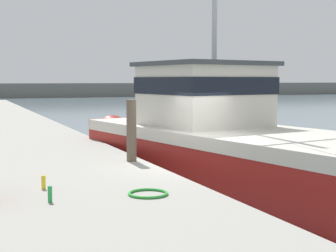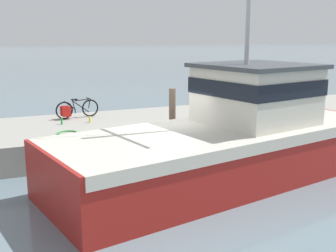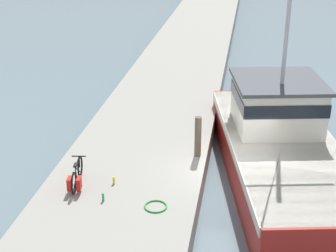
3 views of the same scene
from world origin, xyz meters
name	(u,v)px [view 2 (image 2 of 3)]	position (x,y,z in m)	size (l,w,h in m)	color
ground_plane	(170,169)	(0.00, 0.00, 0.00)	(320.00, 320.00, 0.00)	slate
dock_pier	(134,132)	(-3.48, 0.00, 0.46)	(4.86, 80.00, 0.93)	gray
fishing_boat_main	(236,137)	(1.40, 1.49, 1.20)	(5.44, 12.23, 8.26)	maroon
bicycle_touring	(74,109)	(-4.80, -2.03, 1.27)	(0.58, 1.74, 0.76)	black
mooring_post	(172,109)	(-1.37, 0.69, 1.64)	(0.23, 0.23, 1.43)	brown
hose_coil	(67,133)	(-2.20, -2.76, 0.95)	(0.67, 0.67, 0.05)	green
water_bottle_on_curb	(90,119)	(-3.73, -1.65, 1.04)	(0.07, 0.07, 0.24)	yellow
water_bottle_by_bike	(62,121)	(-3.78, -2.67, 1.05)	(0.07, 0.07, 0.25)	green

